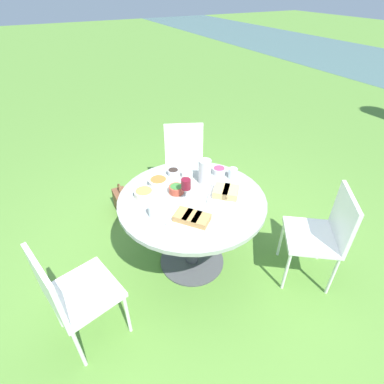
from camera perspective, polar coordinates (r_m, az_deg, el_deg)
The scene contains 18 objects.
ground_plane at distance 2.93m, azimuth -0.00°, elevation -12.99°, with size 40.00×40.00×0.00m, color #5B8C38.
dining_table at distance 2.50m, azimuth -0.00°, elevation -3.65°, with size 1.20×1.20×0.75m.
chair_near_left at distance 3.44m, azimuth -1.42°, elevation 6.52°, with size 0.56×0.57×0.89m.
chair_near_right at distance 2.22m, azimuth -22.12°, elevation -17.24°, with size 0.53×0.52×0.89m.
chair_far_back at distance 2.68m, azimuth 23.79°, elevation -6.82°, with size 0.60×0.60×0.89m.
water_pitcher at distance 2.56m, azimuth 2.45°, elevation 3.98°, with size 0.12×0.11×0.21m.
wine_glass at distance 2.33m, azimuth -1.16°, elevation 1.39°, with size 0.08×0.08×0.19m.
platter_bread_main at distance 2.43m, azimuth 6.86°, elevation -0.31°, with size 0.42×0.42×0.08m.
platter_charcuterie at distance 2.17m, azimuth -0.00°, elevation -5.17°, with size 0.38×0.37×0.07m.
bowl_fries at distance 2.47m, azimuth -9.12°, elevation -0.12°, with size 0.16×0.16×0.05m.
bowl_salad at distance 2.47m, azimuth -3.00°, elevation 0.58°, with size 0.12×0.12×0.06m.
bowl_olives at distance 2.71m, azimuth -3.59°, elevation 3.87°, with size 0.11×0.11×0.05m.
bowl_dip_red at distance 2.72m, azimuth 5.16°, elevation 4.13°, with size 0.12×0.12×0.06m.
bowl_dip_cream at distance 2.67m, azimuth -0.92°, elevation 3.49°, with size 0.10×0.10×0.05m.
bowl_roasted_veg at distance 2.56m, azimuth -6.42°, elevation 1.94°, with size 0.17×0.17×0.06m.
cup_water_near at distance 2.24m, azimuth -7.47°, elevation -3.56°, with size 0.07×0.07×0.09m.
cup_water_far at distance 2.67m, azimuth 7.76°, elevation 3.57°, with size 0.08×0.08×0.09m.
handbag at distance 3.49m, azimuth -13.14°, elevation -1.89°, with size 0.30×0.14×0.37m.
Camera 1 is at (1.72, -0.89, 2.20)m, focal length 28.00 mm.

